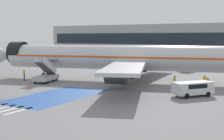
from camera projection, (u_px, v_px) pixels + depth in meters
ground_plane at (116, 80)px, 50.74m from camera, size 600.00×600.00×0.00m
apron_leadline_yellow at (118, 81)px, 50.36m from camera, size 79.54×19.84×0.01m
apron_stand_patch_blue at (56, 96)px, 37.33m from camera, size 6.87×13.35×0.01m
apron_walkway_bar_2 at (1, 108)px, 31.10m from camera, size 0.44×3.60×0.01m
apron_walkway_bar_3 at (10, 110)px, 30.50m from camera, size 0.44×3.60×0.01m
apron_walkway_bar_4 at (19, 111)px, 29.90m from camera, size 0.44×3.60×0.01m
airliner at (121, 58)px, 49.78m from camera, size 47.60×35.67×10.73m
boarding_stairs_forward at (46, 76)px, 48.85m from camera, size 3.29×5.54×4.15m
fuel_tanker at (192, 62)px, 66.59m from camera, size 3.93×9.59×3.25m
service_van_1 at (193, 88)px, 37.09m from camera, size 4.49×5.01×1.74m
ground_crew_0 at (208, 83)px, 41.83m from camera, size 0.48×0.36×1.70m
ground_crew_1 at (175, 81)px, 42.30m from camera, size 0.46×0.47×1.84m
ground_crew_2 at (204, 81)px, 43.46m from camera, size 0.46×0.29×1.75m
ground_crew_3 at (24, 74)px, 50.44m from camera, size 0.49×0.43×1.75m
terminal_building at (171, 40)px, 115.00m from camera, size 102.42×12.10×11.61m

